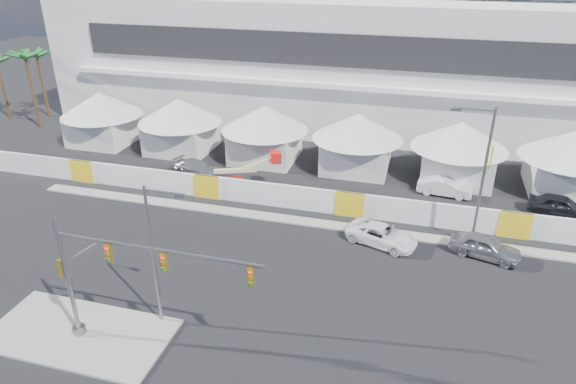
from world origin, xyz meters
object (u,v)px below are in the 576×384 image
(traffic_mast, at_px, (107,278))
(pickup_curb, at_px, (382,235))
(lot_car_a, at_px, (445,187))
(streetlight_curb, at_px, (481,169))
(lot_car_b, at_px, (561,206))
(sedan_silver, at_px, (485,246))
(lot_car_c, at_px, (197,168))
(streetlight_median, at_px, (156,248))
(boom_lift, at_px, (230,183))

(traffic_mast, bearing_deg, pickup_curb, 48.32)
(lot_car_a, bearing_deg, traffic_mast, 149.61)
(pickup_curb, height_order, streetlight_curb, streetlight_curb)
(lot_car_a, height_order, lot_car_b, lot_car_b)
(sedan_silver, bearing_deg, lot_car_c, 88.79)
(traffic_mast, bearing_deg, streetlight_median, 53.68)
(sedan_silver, bearing_deg, boom_lift, 92.52)
(streetlight_curb, height_order, boom_lift, streetlight_curb)
(pickup_curb, relative_size, streetlight_median, 0.61)
(lot_car_b, distance_m, streetlight_median, 31.33)
(streetlight_curb, bearing_deg, traffic_mast, -139.87)
(sedan_silver, relative_size, lot_car_c, 1.01)
(lot_car_a, distance_m, traffic_mast, 28.89)
(lot_car_b, bearing_deg, boom_lift, 105.76)
(sedan_silver, distance_m, lot_car_a, 9.54)
(pickup_curb, distance_m, lot_car_b, 15.35)
(lot_car_b, relative_size, streetlight_curb, 0.47)
(lot_car_c, bearing_deg, streetlight_median, -144.65)
(lot_car_a, xyz_separation_m, streetlight_median, (-15.08, -21.16, 4.20))
(lot_car_c, height_order, streetlight_curb, streetlight_curb)
(lot_car_c, xyz_separation_m, streetlight_median, (6.95, -19.39, 4.28))
(streetlight_curb, bearing_deg, streetlight_median, -141.56)
(pickup_curb, height_order, streetlight_median, streetlight_median)
(pickup_curb, distance_m, lot_car_c, 19.33)
(lot_car_a, distance_m, streetlight_curb, 9.52)
(sedan_silver, height_order, streetlight_median, streetlight_median)
(sedan_silver, xyz_separation_m, streetlight_curb, (-0.99, 1.30, 5.06))
(streetlight_median, bearing_deg, pickup_curb, 47.41)
(streetlight_curb, xyz_separation_m, boom_lift, (-19.37, 3.37, -4.92))
(lot_car_a, distance_m, lot_car_c, 22.10)
(streetlight_curb, bearing_deg, lot_car_b, 42.79)
(lot_car_a, bearing_deg, sedan_silver, -158.58)
(traffic_mast, distance_m, streetlight_curb, 24.06)
(lot_car_c, bearing_deg, sedan_silver, -91.02)
(lot_car_b, distance_m, traffic_mast, 33.86)
(sedan_silver, relative_size, streetlight_median, 0.56)
(pickup_curb, distance_m, streetlight_curb, 8.00)
(lot_car_b, bearing_deg, lot_car_c, 99.77)
(lot_car_c, relative_size, streetlight_curb, 0.45)
(sedan_silver, height_order, lot_car_a, sedan_silver)
(lot_car_a, bearing_deg, pickup_curb, 160.78)
(lot_car_b, height_order, boom_lift, boom_lift)
(streetlight_median, height_order, boom_lift, streetlight_median)
(lot_car_a, xyz_separation_m, boom_lift, (-17.69, -4.49, 0.19))
(pickup_curb, xyz_separation_m, streetlight_curb, (5.93, 1.52, 5.15))
(traffic_mast, bearing_deg, streetlight_curb, 40.13)
(lot_car_b, relative_size, boom_lift, 0.68)
(pickup_curb, bearing_deg, traffic_mast, 156.41)
(sedan_silver, xyz_separation_m, lot_car_c, (-24.69, 7.39, -0.13))
(sedan_silver, bearing_deg, lot_car_b, -22.35)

